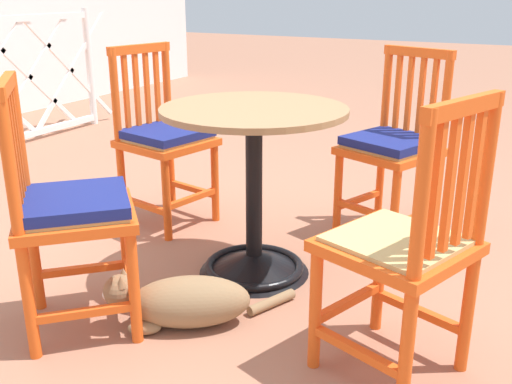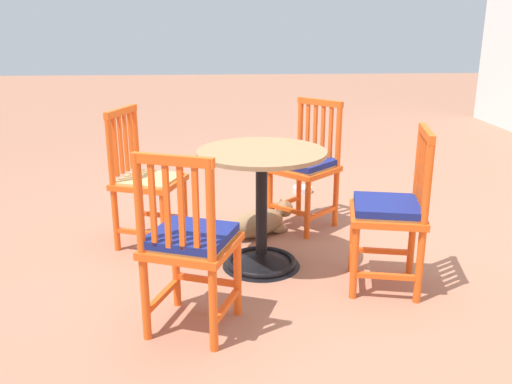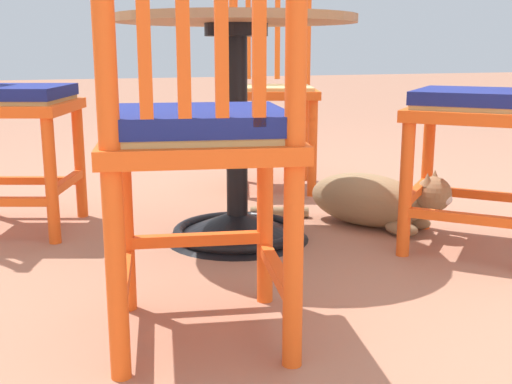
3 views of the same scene
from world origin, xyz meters
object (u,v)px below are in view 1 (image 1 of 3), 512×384
Objects in this scene: tabby_cat at (180,302)px; orange_chair_by_planter at (393,148)px; orange_chair_tucked_in at (164,139)px; orange_chair_near_fence at (69,212)px; orange_chair_at_corner at (404,249)px; cafe_table at (254,211)px.

orange_chair_by_planter is at bearing -19.31° from tabby_cat.
tabby_cat is (-1.21, 0.42, -0.35)m from orange_chair_by_planter.
orange_chair_tucked_in is at bearing 109.65° from orange_chair_by_planter.
orange_chair_near_fence is (-1.38, 0.75, 0.00)m from orange_chair_by_planter.
orange_chair_near_fence is 1.62× the size of tabby_cat.
orange_chair_near_fence and orange_chair_at_corner have the same top height.
orange_chair_by_planter is 1.57m from orange_chair_near_fence.
cafe_table is 0.54m from tabby_cat.
orange_chair_at_corner is (-0.41, -0.74, 0.15)m from cafe_table.
tabby_cat is (-0.82, -0.66, -0.35)m from orange_chair_tucked_in.
cafe_table is 0.86m from orange_chair_at_corner.
cafe_table is 0.82m from orange_chair_by_planter.
cafe_table is 0.83× the size of orange_chair_tucked_in.
orange_chair_by_planter reaches higher than tabby_cat.
orange_chair_by_planter is 1.15m from orange_chair_tucked_in.
orange_chair_tucked_in and orange_chair_at_corner have the same top height.
orange_chair_tucked_in is at bearing 65.54° from cafe_table.
orange_chair_at_corner is (-0.73, -1.43, -0.01)m from orange_chair_tucked_in.
orange_chair_tucked_in is at bearing 63.01° from orange_chair_at_corner.
orange_chair_near_fence is at bearing -161.82° from orange_chair_tucked_in.
orange_chair_by_planter is 1.62× the size of tabby_cat.
orange_chair_tucked_in is 1.05m from orange_chair_near_fence.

